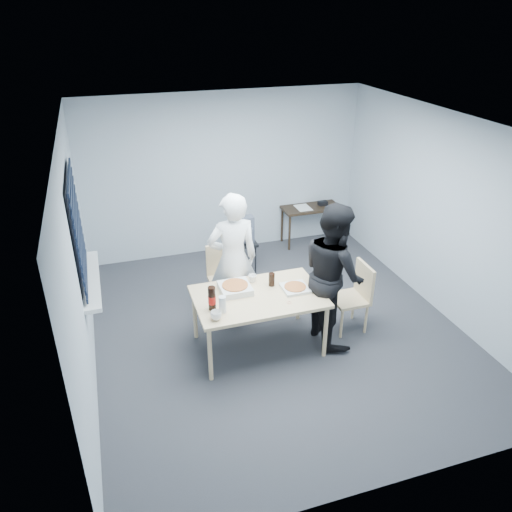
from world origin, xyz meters
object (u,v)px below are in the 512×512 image
object	(u,v)px
dining_table	(258,300)
side_table	(311,211)
stool	(244,248)
chair_far	(224,273)
backpack	(244,230)
soda_bottle	(212,299)
mug_b	(252,278)
person_white	(233,260)
person_black	(333,274)
mug_a	(216,315)
chair_right	(356,292)

from	to	relation	value
dining_table	side_table	distance (m)	3.11
dining_table	stool	size ratio (longest dim) A/B	3.00
chair_far	side_table	xyz separation A→B (m)	(1.94, 1.54, 0.07)
backpack	soda_bottle	distance (m)	2.24
chair_far	mug_b	distance (m)	0.77
person_white	soda_bottle	size ratio (longest dim) A/B	6.33
side_table	stool	xyz separation A→B (m)	(-1.39, -0.65, -0.19)
backpack	person_white	bearing A→B (deg)	-102.89
person_white	backpack	bearing A→B (deg)	-112.48
person_black	mug_a	world-z (taller)	person_black
side_table	backpack	world-z (taller)	backpack
chair_far	person_black	size ratio (longest dim) A/B	0.50
dining_table	chair_far	distance (m)	1.04
chair_right	person_white	world-z (taller)	person_white
dining_table	person_white	xyz separation A→B (m)	(-0.12, 0.65, 0.22)
person_black	chair_far	bearing A→B (deg)	44.85
backpack	soda_bottle	world-z (taller)	soda_bottle
mug_a	mug_b	distance (m)	0.89
person_white	side_table	distance (m)	2.71
backpack	mug_b	size ratio (longest dim) A/B	4.08
mug_b	soda_bottle	distance (m)	0.75
soda_bottle	dining_table	bearing A→B (deg)	11.97
chair_far	stool	world-z (taller)	chair_far
person_white	mug_b	world-z (taller)	person_white
dining_table	side_table	bearing A→B (deg)	55.20
side_table	backpack	bearing A→B (deg)	-154.41
chair_right	person_black	xyz separation A→B (m)	(-0.38, -0.08, 0.37)
person_black	mug_a	xyz separation A→B (m)	(-1.50, -0.27, -0.11)
mug_a	chair_right	bearing A→B (deg)	10.59
side_table	soda_bottle	xyz separation A→B (m)	(-2.35, -2.68, 0.28)
chair_far	chair_right	distance (m)	1.76
person_black	mug_b	size ratio (longest dim) A/B	17.70
person_black	mug_a	bearing A→B (deg)	100.27
backpack	soda_bottle	xyz separation A→B (m)	(-0.97, -2.01, 0.17)
chair_right	backpack	bearing A→B (deg)	115.77
chair_right	stool	size ratio (longest dim) A/B	1.79
side_table	mug_a	size ratio (longest dim) A/B	8.02
backpack	mug_b	distance (m)	1.62
chair_far	chair_right	xyz separation A→B (m)	(1.45, -1.00, 0.00)
chair_right	mug_b	distance (m)	1.32
chair_right	side_table	xyz separation A→B (m)	(0.48, 2.53, 0.07)
person_black	side_table	world-z (taller)	person_black
backpack	mug_a	distance (m)	2.43
dining_table	side_table	size ratio (longest dim) A/B	1.51
mug_a	person_black	bearing A→B (deg)	10.27
dining_table	backpack	world-z (taller)	backpack
stool	soda_bottle	bearing A→B (deg)	-115.48
chair_far	soda_bottle	world-z (taller)	soda_bottle
chair_right	mug_a	bearing A→B (deg)	-169.41
soda_bottle	chair_far	bearing A→B (deg)	69.94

